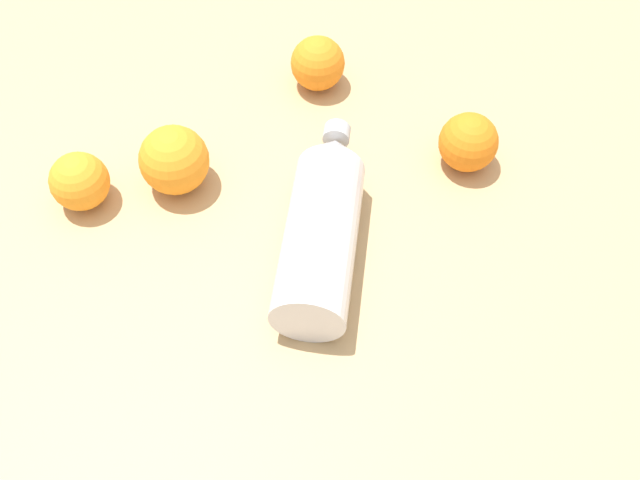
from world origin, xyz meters
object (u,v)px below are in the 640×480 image
object	(u,v)px
orange_0	(174,160)
orange_1	(318,63)
water_bottle	(323,223)
orange_3	(80,181)
orange_2	(468,142)

from	to	relation	value
orange_0	orange_1	world-z (taller)	orange_0
water_bottle	orange_3	bearing A→B (deg)	84.69
water_bottle	orange_1	world-z (taller)	water_bottle
orange_2	orange_3	bearing A→B (deg)	157.62
orange_2	orange_3	size ratio (longest dim) A/B	1.04
orange_1	orange_2	bearing A→B (deg)	-67.55
water_bottle	orange_2	world-z (taller)	water_bottle
orange_3	water_bottle	bearing A→B (deg)	-42.48
orange_1	orange_3	world-z (taller)	orange_1
orange_2	orange_3	xyz separation A→B (m)	(-0.41, 0.17, -0.00)
orange_1	orange_2	world-z (taller)	same
orange_1	orange_0	bearing A→B (deg)	-163.90
orange_2	orange_3	world-z (taller)	orange_2
water_bottle	orange_3	xyz separation A→B (m)	(-0.20, 0.19, -0.01)
orange_3	orange_2	bearing A→B (deg)	-22.38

